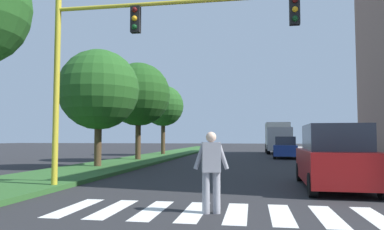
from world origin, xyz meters
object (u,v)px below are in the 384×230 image
tree_far (138,95)px  suv_crossing (334,158)px  truck_box_delivery (278,137)px  traffic_light_gantry (134,45)px  sedan_midblock (286,148)px  tree_mid (99,90)px  pedestrian_performer (211,168)px  tree_distant (163,106)px

tree_far → suv_crossing: size_ratio=1.38×
suv_crossing → truck_box_delivery: (0.00, 25.66, 0.70)m
suv_crossing → traffic_light_gantry: bearing=-165.2°
suv_crossing → sedan_midblock: 17.15m
tree_far → suv_crossing: (10.00, -11.41, -3.53)m
traffic_light_gantry → sedan_midblock: size_ratio=1.91×
tree_far → tree_mid: bearing=-91.9°
suv_crossing → sedan_midblock: size_ratio=1.05×
traffic_light_gantry → truck_box_delivery: (5.96, 27.23, -2.71)m
pedestrian_performer → suv_crossing: size_ratio=0.36×
tree_far → truck_box_delivery: bearing=54.9°
sedan_midblock → pedestrian_performer: bearing=-98.9°
truck_box_delivery → suv_crossing: bearing=-90.0°
tree_far → traffic_light_gantry: 13.60m
suv_crossing → truck_box_delivery: bearing=90.0°
tree_distant → truck_box_delivery: (10.32, 6.15, -2.76)m
sedan_midblock → tree_mid: bearing=-131.3°
traffic_light_gantry → suv_crossing: traffic_light_gantry is taller
tree_far → pedestrian_performer: bearing=-66.9°
tree_distant → pedestrian_performer: 24.99m
tree_far → tree_distant: (-0.32, 8.10, -0.07)m
tree_far → tree_distant: bearing=92.3°
traffic_light_gantry → pedestrian_performer: bearing=-45.4°
tree_far → traffic_light_gantry: tree_far is taller
tree_far → suv_crossing: bearing=-48.8°
tree_mid → tree_far: bearing=88.1°
tree_mid → traffic_light_gantry: bearing=-59.1°
traffic_light_gantry → sedan_midblock: (5.97, 18.73, -3.57)m
suv_crossing → pedestrian_performer: bearing=-128.2°
tree_far → traffic_light_gantry: size_ratio=0.76×
tree_far → sedan_midblock: 12.12m
pedestrian_performer → traffic_light_gantry: bearing=134.6°
sedan_midblock → tree_distant: bearing=167.2°
tree_distant → suv_crossing: (10.32, -19.51, -3.46)m
tree_mid → pedestrian_performer: size_ratio=3.50×
tree_mid → tree_far: tree_far is taller
pedestrian_performer → tree_far: bearing=113.1°
traffic_light_gantry → suv_crossing: (5.95, 1.58, -3.41)m
tree_distant → truck_box_delivery: tree_distant is taller
tree_mid → suv_crossing: tree_mid is taller
pedestrian_performer → suv_crossing: (3.33, 4.23, -0.00)m
tree_far → pedestrian_performer: tree_far is taller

